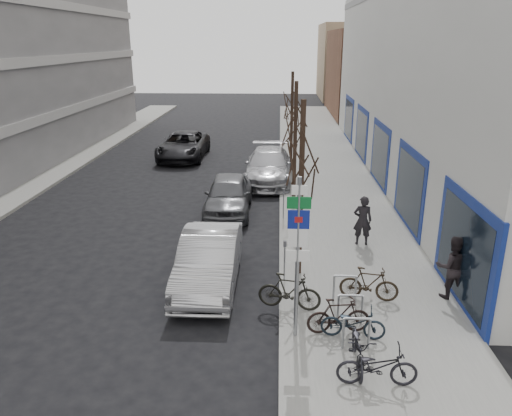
# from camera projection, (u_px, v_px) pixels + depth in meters

# --- Properties ---
(ground) EXTENTS (120.00, 120.00, 0.00)m
(ground) POSITION_uv_depth(u_px,v_px,m) (199.00, 338.00, 12.48)
(ground) COLOR black
(ground) RESTS_ON ground
(sidewalk_east) EXTENTS (5.00, 70.00, 0.15)m
(sidewalk_east) POSITION_uv_depth(u_px,v_px,m) (337.00, 209.00, 21.72)
(sidewalk_east) COLOR slate
(sidewalk_east) RESTS_ON ground
(brick_building_far) EXTENTS (12.00, 14.00, 8.00)m
(brick_building_far) POSITION_uv_depth(u_px,v_px,m) (394.00, 73.00, 48.49)
(brick_building_far) COLOR brown
(brick_building_far) RESTS_ON ground
(tan_building_far) EXTENTS (13.00, 12.00, 9.00)m
(tan_building_far) POSITION_uv_depth(u_px,v_px,m) (372.00, 62.00, 62.50)
(tan_building_far) COLOR #937A5B
(tan_building_far) RESTS_ON ground
(highway_sign_pole) EXTENTS (0.55, 0.10, 4.20)m
(highway_sign_pole) POSITION_uv_depth(u_px,v_px,m) (298.00, 249.00, 11.58)
(highway_sign_pole) COLOR gray
(highway_sign_pole) RESTS_ON ground
(bike_rack) EXTENTS (0.66, 2.26, 0.83)m
(bike_rack) POSITION_uv_depth(u_px,v_px,m) (350.00, 306.00, 12.67)
(bike_rack) COLOR gray
(bike_rack) RESTS_ON sidewalk_east
(tree_near) EXTENTS (1.80, 1.80, 5.50)m
(tree_near) POSITION_uv_depth(u_px,v_px,m) (302.00, 148.00, 14.37)
(tree_near) COLOR black
(tree_near) RESTS_ON ground
(tree_mid) EXTENTS (1.80, 1.80, 5.50)m
(tree_mid) POSITION_uv_depth(u_px,v_px,m) (296.00, 116.00, 20.52)
(tree_mid) COLOR black
(tree_mid) RESTS_ON ground
(tree_far) EXTENTS (1.80, 1.80, 5.50)m
(tree_far) POSITION_uv_depth(u_px,v_px,m) (292.00, 98.00, 26.67)
(tree_far) COLOR black
(tree_far) RESTS_ON ground
(meter_front) EXTENTS (0.10, 0.08, 1.27)m
(meter_front) POSITION_uv_depth(u_px,v_px,m) (285.00, 256.00, 14.93)
(meter_front) COLOR gray
(meter_front) RESTS_ON sidewalk_east
(meter_mid) EXTENTS (0.10, 0.08, 1.27)m
(meter_mid) POSITION_uv_depth(u_px,v_px,m) (284.00, 200.00, 20.14)
(meter_mid) COLOR gray
(meter_mid) RESTS_ON sidewalk_east
(meter_back) EXTENTS (0.10, 0.08, 1.27)m
(meter_back) POSITION_uv_depth(u_px,v_px,m) (283.00, 168.00, 25.34)
(meter_back) COLOR gray
(meter_back) RESTS_ON sidewalk_east
(bike_near_left) EXTENTS (0.56, 1.73, 1.05)m
(bike_near_left) POSITION_uv_depth(u_px,v_px,m) (359.00, 345.00, 11.01)
(bike_near_left) COLOR black
(bike_near_left) RESTS_ON sidewalk_east
(bike_near_right) EXTENTS (1.65, 0.69, 0.97)m
(bike_near_right) POSITION_uv_depth(u_px,v_px,m) (339.00, 315.00, 12.28)
(bike_near_right) COLOR black
(bike_near_right) RESTS_ON sidewalk_east
(bike_mid_curb) EXTENTS (1.62, 0.67, 0.96)m
(bike_mid_curb) POSITION_uv_depth(u_px,v_px,m) (353.00, 320.00, 12.08)
(bike_mid_curb) COLOR black
(bike_mid_curb) RESTS_ON sidewalk_east
(bike_mid_inner) EXTENTS (1.80, 0.83, 1.05)m
(bike_mid_inner) POSITION_uv_depth(u_px,v_px,m) (289.00, 291.00, 13.38)
(bike_mid_inner) COLOR black
(bike_mid_inner) RESTS_ON sidewalk_east
(bike_far_curb) EXTENTS (1.71, 0.53, 1.04)m
(bike_far_curb) POSITION_uv_depth(u_px,v_px,m) (377.00, 363.00, 10.40)
(bike_far_curb) COLOR black
(bike_far_curb) RESTS_ON sidewalk_east
(bike_far_inner) EXTENTS (1.70, 0.78, 1.00)m
(bike_far_inner) POSITION_uv_depth(u_px,v_px,m) (369.00, 284.00, 13.85)
(bike_far_inner) COLOR black
(bike_far_inner) RESTS_ON sidewalk_east
(parked_car_front) EXTENTS (1.72, 4.86, 1.60)m
(parked_car_front) POSITION_uv_depth(u_px,v_px,m) (209.00, 260.00, 14.98)
(parked_car_front) COLOR #B1B1B6
(parked_car_front) RESTS_ON ground
(parked_car_mid) EXTENTS (1.96, 4.74, 1.60)m
(parked_car_mid) POSITION_uv_depth(u_px,v_px,m) (228.00, 194.00, 21.31)
(parked_car_mid) COLOR #525358
(parked_car_mid) RESTS_ON ground
(parked_car_back) EXTENTS (2.50, 5.89, 1.69)m
(parked_car_back) POSITION_uv_depth(u_px,v_px,m) (268.00, 166.00, 25.92)
(parked_car_back) COLOR #A4A3A8
(parked_car_back) RESTS_ON ground
(lane_car) EXTENTS (2.72, 5.84, 1.62)m
(lane_car) POSITION_uv_depth(u_px,v_px,m) (184.00, 146.00, 31.16)
(lane_car) COLOR black
(lane_car) RESTS_ON ground
(pedestrian_near) EXTENTS (0.68, 0.46, 1.79)m
(pedestrian_near) POSITION_uv_depth(u_px,v_px,m) (363.00, 220.00, 17.53)
(pedestrian_near) COLOR black
(pedestrian_near) RESTS_ON sidewalk_east
(pedestrian_far) EXTENTS (0.71, 0.51, 1.87)m
(pedestrian_far) POSITION_uv_depth(u_px,v_px,m) (452.00, 267.00, 13.88)
(pedestrian_far) COLOR black
(pedestrian_far) RESTS_ON sidewalk_east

